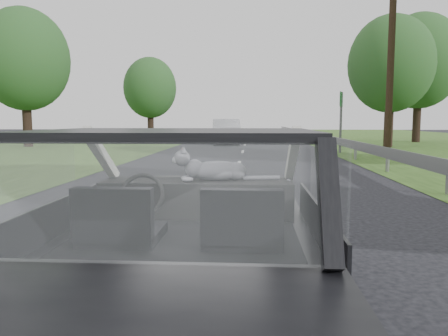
# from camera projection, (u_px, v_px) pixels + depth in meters

# --- Properties ---
(ground) EXTENTS (140.00, 140.00, 0.00)m
(ground) POSITION_uv_depth(u_px,v_px,m) (188.00, 329.00, 3.16)
(ground) COLOR #35353C
(ground) RESTS_ON ground
(subject_car) EXTENTS (1.80, 4.00, 1.45)m
(subject_car) POSITION_uv_depth(u_px,v_px,m) (187.00, 231.00, 3.08)
(subject_car) COLOR black
(subject_car) RESTS_ON ground
(dashboard) EXTENTS (1.58, 0.45, 0.30)m
(dashboard) POSITION_uv_depth(u_px,v_px,m) (198.00, 198.00, 3.69)
(dashboard) COLOR black
(dashboard) RESTS_ON subject_car
(driver_seat) EXTENTS (0.50, 0.72, 0.42)m
(driver_seat) POSITION_uv_depth(u_px,v_px,m) (118.00, 218.00, 2.80)
(driver_seat) COLOR black
(driver_seat) RESTS_ON subject_car
(passenger_seat) EXTENTS (0.50, 0.72, 0.42)m
(passenger_seat) POSITION_uv_depth(u_px,v_px,m) (242.00, 219.00, 2.75)
(passenger_seat) COLOR black
(passenger_seat) RESTS_ON subject_car
(steering_wheel) EXTENTS (0.36, 0.36, 0.04)m
(steering_wheel) POSITION_uv_depth(u_px,v_px,m) (142.00, 195.00, 3.41)
(steering_wheel) COLOR black
(steering_wheel) RESTS_ON dashboard
(cat) EXTENTS (0.67, 0.34, 0.29)m
(cat) POSITION_uv_depth(u_px,v_px,m) (217.00, 169.00, 3.64)
(cat) COLOR #8D8E9E
(cat) RESTS_ON dashboard
(guardrail) EXTENTS (0.05, 90.00, 0.32)m
(guardrail) POSITION_uv_depth(u_px,v_px,m) (384.00, 152.00, 12.74)
(guardrail) COLOR gray
(guardrail) RESTS_ON ground
(other_car) EXTENTS (2.31, 5.00, 1.60)m
(other_car) POSITION_uv_depth(u_px,v_px,m) (226.00, 132.00, 27.51)
(other_car) COLOR silver
(other_car) RESTS_ON ground
(highway_sign) EXTENTS (0.43, 1.11, 2.80)m
(highway_sign) POSITION_uv_depth(u_px,v_px,m) (341.00, 123.00, 20.16)
(highway_sign) COLOR #226D31
(highway_sign) RESTS_ON ground
(utility_pole) EXTENTS (0.33, 0.33, 8.39)m
(utility_pole) POSITION_uv_depth(u_px,v_px,m) (391.00, 53.00, 17.36)
(utility_pole) COLOR #39271D
(utility_pole) RESTS_ON ground
(tree_2) EXTENTS (4.76, 4.76, 7.18)m
(tree_2) POSITION_uv_depth(u_px,v_px,m) (390.00, 83.00, 24.57)
(tree_2) COLOR #285828
(tree_2) RESTS_ON ground
(tree_3) EXTENTS (6.92, 6.92, 8.50)m
(tree_3) POSITION_uv_depth(u_px,v_px,m) (419.00, 80.00, 29.81)
(tree_3) COLOR #285828
(tree_3) RESTS_ON ground
(tree_5) EXTENTS (6.27, 6.27, 7.57)m
(tree_5) POSITION_uv_depth(u_px,v_px,m) (25.00, 80.00, 24.63)
(tree_5) COLOR #285828
(tree_5) RESTS_ON ground
(tree_6) EXTENTS (4.25, 4.25, 6.24)m
(tree_6) POSITION_uv_depth(u_px,v_px,m) (150.00, 100.00, 34.29)
(tree_6) COLOR #285828
(tree_6) RESTS_ON ground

